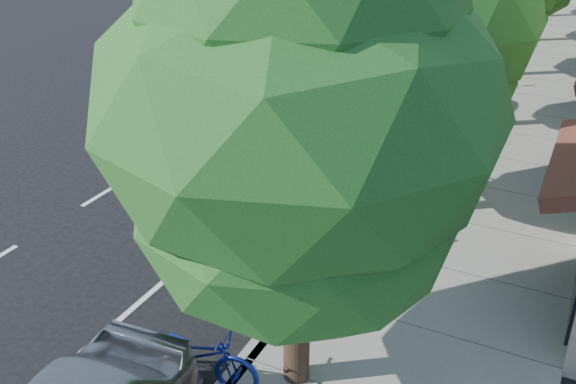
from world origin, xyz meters
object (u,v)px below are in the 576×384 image
Objects in this scene: bicycle at (194,354)px; street_tree_1 at (427,26)px; white_pickup at (453,21)px; silver_suv at (355,143)px; street_tree_0 at (298,118)px; cyclist at (312,206)px; dark_sedan at (422,94)px; pedestrian at (443,156)px.

street_tree_1 is at bearing -18.80° from bicycle.
white_pickup is at bearing -2.72° from bicycle.
bicycle is at bearing -102.00° from street_tree_1.
street_tree_1 is 1.13× the size of white_pickup.
street_tree_0 is at bearing -68.06° from silver_suv.
cyclist is 3.44m from silver_suv.
street_tree_0 reaches higher than white_pickup.
street_tree_1 is 17.54m from white_pickup.
street_tree_1 is 7.56m from dark_sedan.
cyclist is 4.02m from pedestrian.
pedestrian is at bearing 10.60° from silver_suv.
cyclist is (-1.60, 4.08, -3.60)m from street_tree_0.
silver_suv is at bearing 0.40° from pedestrian.
pedestrian is at bearing -18.41° from bicycle.
dark_sedan is (-0.17, 13.14, 0.23)m from bicycle.
street_tree_0 is 1.03× the size of street_tree_1.
silver_suv is at bearing -80.32° from white_pickup.
cyclist is 4.76m from bicycle.
dark_sedan is 3.10× the size of pedestrian.
silver_suv is at bearing -87.08° from dark_sedan.
white_pickup is at bearing 101.55° from silver_suv.
pedestrian is (1.88, -4.84, 0.13)m from dark_sedan.
pedestrian is (1.89, 3.54, 0.13)m from cyclist.
white_pickup is at bearing 105.40° from dark_sedan.
street_tree_1 is 7.80m from bicycle.
bicycle is at bearing -78.90° from silver_suv.
street_tree_0 is at bearing -139.84° from cyclist.
bicycle is at bearing 75.50° from pedestrian.
silver_suv is 1.03× the size of white_pickup.
bicycle is at bearing -159.04° from cyclist.
bicycle is 8.19m from silver_suv.
bicycle is 0.34× the size of white_pickup.
bicycle is (0.18, -4.75, -0.23)m from cyclist.
street_tree_1 is at bearing 77.12° from pedestrian.
white_pickup reaches higher than cyclist.
dark_sedan is at bearing 93.07° from silver_suv.
pedestrian is (0.29, 7.63, -3.47)m from street_tree_0.
street_tree_0 is at bearing -71.57° from bicycle.
cyclist is 1.03× the size of pedestrian.
white_pickup is (-1.50, 18.83, 0.12)m from cyclist.
silver_suv reaches higher than pedestrian.
street_tree_1 is at bearing 90.00° from street_tree_0.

